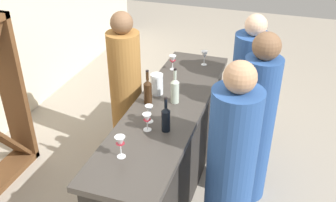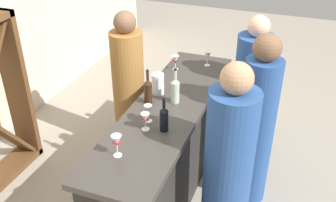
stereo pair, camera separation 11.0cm
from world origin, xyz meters
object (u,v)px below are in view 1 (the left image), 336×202
(wine_glass_far_left, at_px, (120,143))
(wine_glass_near_right, at_px, (149,110))
(wine_bottle_center_clear_pale, at_px, (175,90))
(wine_bottle_second_left_amber_brown, at_px, (148,91))
(wine_bottle_leftmost_near_black, at_px, (166,118))
(water_pitcher, at_px, (157,84))
(person_server_behind, at_px, (126,90))
(wine_glass_near_left, at_px, (204,55))
(person_right_guest, at_px, (256,126))
(person_left_guest, at_px, (230,169))
(person_center_guest, at_px, (247,97))
(wine_glass_near_center, at_px, (147,119))
(wine_glass_far_center, at_px, (173,60))

(wine_glass_far_left, bearing_deg, wine_glass_near_right, -3.54)
(wine_glass_far_left, bearing_deg, wine_bottle_center_clear_pale, -8.78)
(wine_bottle_second_left_amber_brown, height_order, wine_glass_near_right, wine_bottle_second_left_amber_brown)
(wine_bottle_leftmost_near_black, bearing_deg, wine_bottle_center_clear_pale, 8.43)
(water_pitcher, relative_size, person_server_behind, 0.12)
(wine_glass_near_left, height_order, wine_glass_far_left, wine_glass_far_left)
(wine_bottle_leftmost_near_black, bearing_deg, wine_glass_far_left, 154.36)
(person_right_guest, distance_m, person_server_behind, 1.42)
(water_pitcher, bearing_deg, person_left_guest, -126.92)
(wine_bottle_leftmost_near_black, xyz_separation_m, wine_glass_near_left, (1.26, 0.01, -0.00))
(wine_bottle_leftmost_near_black, height_order, wine_bottle_center_clear_pale, wine_bottle_center_clear_pale)
(person_center_guest, bearing_deg, wine_glass_far_left, 85.59)
(person_left_guest, distance_m, person_center_guest, 1.19)
(wine_glass_near_center, xyz_separation_m, person_server_behind, (0.93, 0.60, -0.33))
(wine_glass_near_center, bearing_deg, wine_bottle_leftmost_near_black, -74.84)
(wine_glass_far_center, distance_m, water_pitcher, 0.52)
(wine_bottle_center_clear_pale, height_order, wine_glass_far_center, wine_bottle_center_clear_pale)
(wine_glass_near_left, distance_m, wine_glass_far_center, 0.35)
(wine_glass_near_center, height_order, wine_glass_far_center, wine_glass_far_center)
(wine_bottle_leftmost_near_black, bearing_deg, wine_glass_near_left, 0.25)
(wine_bottle_leftmost_near_black, relative_size, wine_glass_far_left, 1.72)
(water_pitcher, relative_size, person_center_guest, 0.12)
(wine_bottle_second_left_amber_brown, distance_m, person_right_guest, 0.99)
(wine_bottle_second_left_amber_brown, xyz_separation_m, person_server_behind, (0.55, 0.46, -0.35))
(wine_glass_far_center, distance_m, person_left_guest, 1.42)
(water_pitcher, distance_m, person_center_guest, 1.01)
(person_right_guest, bearing_deg, wine_bottle_second_left_amber_brown, 34.80)
(person_center_guest, bearing_deg, person_left_guest, 111.80)
(wine_bottle_center_clear_pale, relative_size, person_left_guest, 0.19)
(water_pitcher, bearing_deg, wine_bottle_center_clear_pale, -115.84)
(wine_glass_near_right, distance_m, wine_glass_far_center, 0.98)
(wine_glass_near_center, bearing_deg, wine_glass_near_left, -5.87)
(wine_glass_near_right, height_order, water_pitcher, water_pitcher)
(wine_glass_far_left, bearing_deg, water_pitcher, 4.20)
(wine_glass_near_right, bearing_deg, person_server_behind, 35.32)
(wine_bottle_second_left_amber_brown, distance_m, wine_glass_near_right, 0.29)
(wine_glass_far_center, bearing_deg, wine_glass_far_left, -176.54)
(wine_glass_near_center, relative_size, water_pitcher, 0.76)
(wine_glass_far_center, xyz_separation_m, person_right_guest, (-0.48, -0.92, -0.29))
(person_server_behind, bearing_deg, wine_glass_far_left, -89.93)
(wine_glass_far_center, xyz_separation_m, water_pitcher, (-0.52, -0.02, -0.01))
(water_pitcher, relative_size, person_left_guest, 0.12)
(person_right_guest, bearing_deg, person_server_behind, 7.77)
(wine_bottle_second_left_amber_brown, xyz_separation_m, wine_glass_far_left, (-0.75, -0.08, 0.00))
(wine_bottle_second_left_amber_brown, height_order, wine_glass_far_center, wine_bottle_second_left_amber_brown)
(water_pitcher, bearing_deg, person_center_guest, -51.93)
(person_left_guest, relative_size, person_right_guest, 1.01)
(wine_glass_far_center, height_order, water_pitcher, water_pitcher)
(wine_bottle_center_clear_pale, xyz_separation_m, wine_glass_far_center, (0.62, 0.22, -0.02))
(wine_glass_far_left, distance_m, person_right_guest, 1.32)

